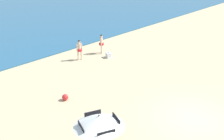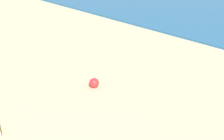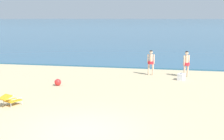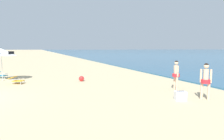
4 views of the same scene
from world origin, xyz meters
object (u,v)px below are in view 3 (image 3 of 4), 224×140
(cooler_box, at_px, (181,77))
(beach_ball, at_px, (58,82))
(person_standing_near_shore, at_px, (186,62))
(lounge_chair_under_umbrella, at_px, (10,99))
(person_standing_beside, at_px, (151,61))

(cooler_box, bearing_deg, beach_ball, -155.74)
(person_standing_near_shore, bearing_deg, cooler_box, -104.99)
(lounge_chair_under_umbrella, bearing_deg, person_standing_beside, 58.50)
(person_standing_beside, bearing_deg, cooler_box, -33.65)
(person_standing_beside, bearing_deg, lounge_chair_under_umbrella, -121.50)
(lounge_chair_under_umbrella, xyz_separation_m, cooler_box, (7.15, 7.20, -0.07))
(person_standing_near_shore, relative_size, person_standing_beside, 1.01)
(person_standing_beside, xyz_separation_m, cooler_box, (1.94, -1.29, -0.74))
(person_standing_beside, relative_size, beach_ball, 4.40)
(person_standing_beside, xyz_separation_m, beach_ball, (-4.73, -4.30, -0.76))
(lounge_chair_under_umbrella, relative_size, person_standing_beside, 0.61)
(lounge_chair_under_umbrella, relative_size, beach_ball, 2.70)
(lounge_chair_under_umbrella, xyz_separation_m, beach_ball, (0.47, 4.19, -0.09))
(person_standing_near_shore, bearing_deg, beach_ball, -149.40)
(person_standing_near_shore, bearing_deg, person_standing_beside, 175.48)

